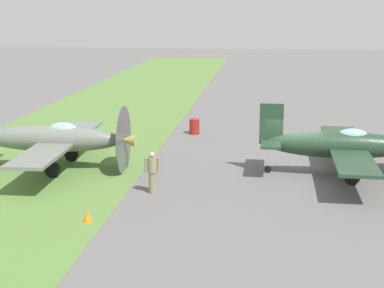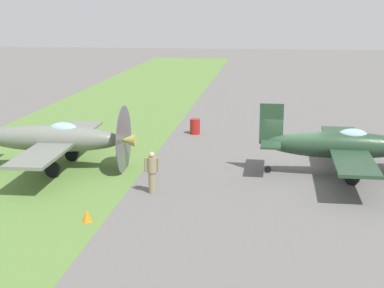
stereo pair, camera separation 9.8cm
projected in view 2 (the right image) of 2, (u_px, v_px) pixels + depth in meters
The scene contains 7 objects.
ground_plane at pixel (291, 171), 27.59m from camera, with size 160.00×160.00×0.00m, color #605E5B.
grass_verge at pixel (36, 163), 29.09m from camera, with size 120.00×11.00×0.01m, color #567A38.
airplane_lead at pixel (342, 145), 26.63m from camera, with size 9.35×7.44×3.35m.
airplane_wingman at pixel (55, 139), 27.77m from camera, with size 9.61×7.64×3.44m.
ground_crew_chief at pixel (152, 172), 24.21m from camera, with size 0.38×0.62×1.73m.
fuel_drum at pixel (195, 127), 35.54m from camera, with size 0.60×0.60×0.90m, color maroon.
runway_marker_cone at pixel (87, 216), 21.14m from camera, with size 0.36×0.36×0.44m, color orange.
Camera 2 is at (26.95, -1.18, 7.49)m, focal length 55.79 mm.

